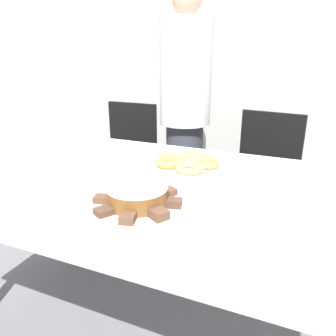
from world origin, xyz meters
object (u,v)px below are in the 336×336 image
Objects in this scene: plate_cake at (138,205)px; frosted_cake at (137,194)px; plate_donuts at (190,164)px; napkin at (304,197)px; person_standing at (185,115)px; office_chair_right at (260,188)px; office_chair_left at (124,168)px.

frosted_cake reaches higher than plate_cake.
plate_donuts is 1.78× the size of frosted_cake.
napkin is at bearing 30.00° from plate_cake.
plate_donuts is at bearing 87.77° from plate_cake.
frosted_cake reaches higher than napkin.
person_standing is 1.13m from plate_cake.
plate_donuts is at bearing -67.63° from person_standing.
napkin is (0.50, 0.29, -0.00)m from plate_cake.
office_chair_right is at bearing 77.17° from plate_cake.
frosted_cake reaches higher than plate_donuts.
plate_cake is at bearing -92.23° from plate_donuts.
person_standing reaches higher than napkin.
office_chair_left and office_chair_right have the same top height.
plate_cake is at bearing -77.54° from person_standing.
plate_donuts is at bearing -40.90° from office_chair_left.
plate_donuts reaches higher than napkin.
office_chair_left reaches higher than plate_donuts.
office_chair_right is 1.22m from plate_cake.
office_chair_left is 4.35× the size of frosted_cake.
frosted_cake is at bearing -150.00° from napkin.
plate_donuts is at bearing 87.77° from frosted_cake.
person_standing is 4.49× the size of plate_donuts.
office_chair_left is at bearing 137.99° from plate_donuts.
napkin is at bearing -66.51° from office_chair_right.
frosted_cake is at bearing -92.23° from plate_donuts.
office_chair_left is at bearing 174.71° from person_standing.
napkin is (1.24, -0.86, 0.34)m from office_chair_left.
office_chair_right reaches higher than plate_donuts.
napkin is at bearing -33.60° from office_chair_left.
person_standing is 0.67m from office_chair_right.
person_standing is at bearing 112.37° from plate_donuts.
plate_cake is at bearing -56.12° from office_chair_left.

